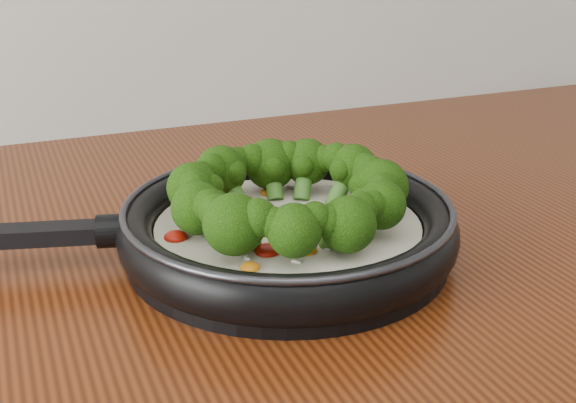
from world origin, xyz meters
name	(u,v)px	position (x,y,z in m)	size (l,w,h in m)	color
skillet	(285,220)	(0.07, 1.06, 0.93)	(0.48, 0.35, 0.08)	black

